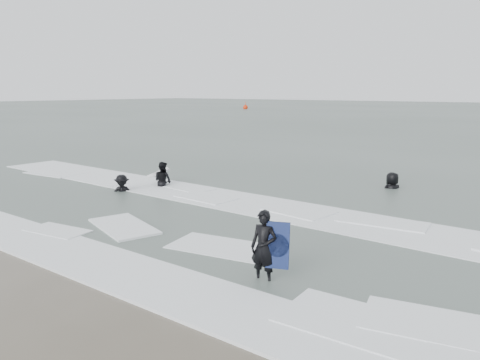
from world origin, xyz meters
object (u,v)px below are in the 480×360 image
Objects in this scene: surfer_centre at (263,283)px; buoy at (245,107)px; surfer_wading at (163,187)px; surfer_right_far at (392,189)px; surfer_breaker at (122,193)px.

surfer_centre is 0.95× the size of buoy.
buoy is at bearing 119.82° from surfer_centre.
surfer_centre is 0.97× the size of surfer_wading.
surfer_right_far is (7.60, 5.40, 0.00)m from surfer_wading.
surfer_breaker is 81.07m from buoy.
buoy is (-45.53, 65.68, 0.42)m from surfer_wading.
surfer_wading reaches higher than surfer_breaker.
buoy is (-53.13, 60.28, 0.42)m from surfer_right_far.
surfer_wading is (-8.84, 5.42, 0.00)m from surfer_centre.
buoy reaches higher than surfer_breaker.
surfer_right_far reaches higher than surfer_wading.
surfer_right_far is 80.36m from buoy.
surfer_breaker is (-9.32, 3.71, 0.00)m from surfer_centre.
buoy reaches higher than surfer_centre.
surfer_right_far is 1.12× the size of buoy.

